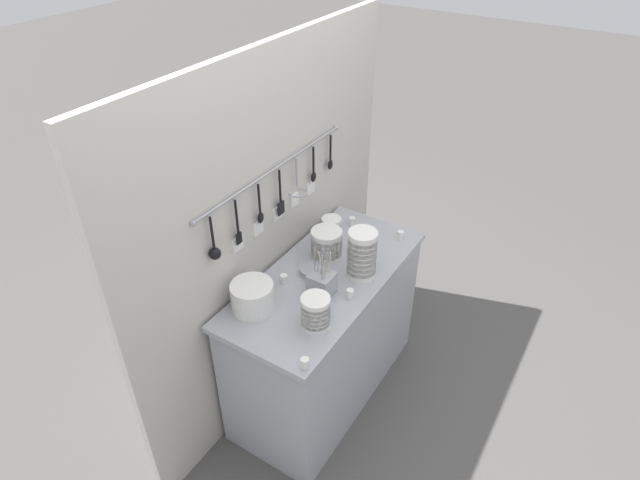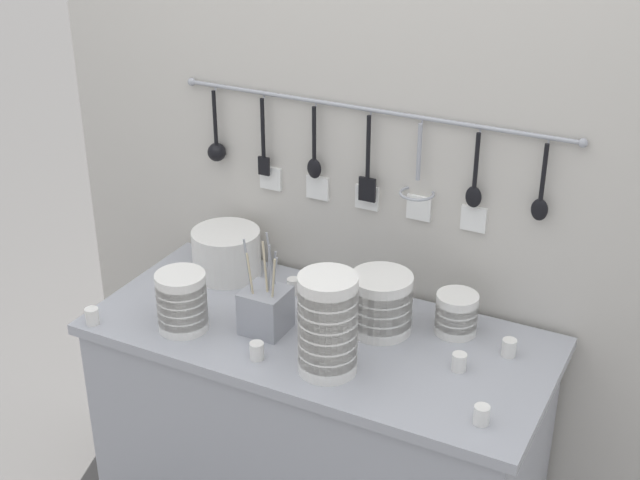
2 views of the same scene
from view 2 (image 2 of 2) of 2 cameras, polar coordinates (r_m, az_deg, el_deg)
counter at (r=2.67m, az=-0.05°, el=-13.71°), size 1.26×0.57×0.86m
back_wall at (r=2.60m, az=3.17°, el=0.02°), size 2.06×0.11×1.99m
bowl_stack_tall_left at (r=2.41m, az=8.73°, el=-4.68°), size 0.11×0.11×0.11m
bowl_stack_short_front at (r=2.19m, az=0.50°, el=-5.42°), size 0.15×0.15×0.27m
bowl_stack_wide_centre at (r=2.39m, az=3.92°, el=-4.05°), size 0.17×0.17×0.17m
bowl_stack_nested_right at (r=2.42m, az=-8.83°, el=-3.90°), size 0.14×0.14×0.17m
plate_stack at (r=2.68m, az=-6.00°, el=-0.82°), size 0.20×0.20×0.14m
steel_mixing_bowl at (r=2.47m, az=0.29°, el=-4.60°), size 0.12×0.12×0.03m
cutlery_caddy at (r=2.39m, az=-3.50°, el=-4.45°), size 0.12×0.12×0.28m
cup_front_right at (r=2.52m, az=-14.38°, el=-4.75°), size 0.04×0.04×0.05m
cup_back_right at (r=2.30m, az=-4.06°, el=-7.09°), size 0.04×0.04×0.05m
cup_centre at (r=2.11m, az=10.30°, el=-10.96°), size 0.04×0.04×0.05m
cup_beside_plates at (r=2.36m, az=12.01°, el=-6.75°), size 0.04×0.04×0.05m
cup_edge_near at (r=2.58m, az=-1.72°, el=-2.97°), size 0.04×0.04×0.05m
cup_back_left at (r=2.28m, az=8.91°, el=-7.70°), size 0.04×0.04×0.05m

